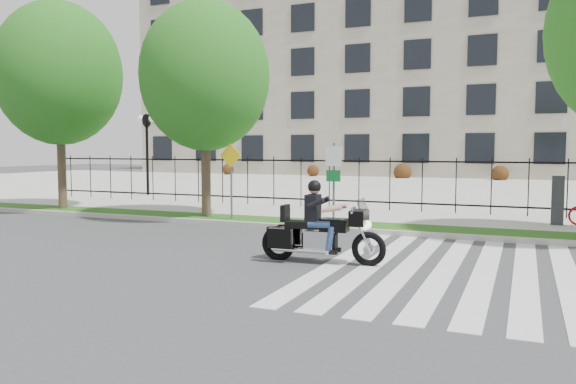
% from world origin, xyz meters
% --- Properties ---
extents(ground, '(120.00, 120.00, 0.00)m').
position_xyz_m(ground, '(0.00, 0.00, 0.00)').
color(ground, '#39393B').
rests_on(ground, ground).
extents(curb, '(60.00, 0.20, 0.15)m').
position_xyz_m(curb, '(0.00, 4.10, 0.07)').
color(curb, '#ABA8A1').
rests_on(curb, ground).
extents(grass_verge, '(60.00, 1.50, 0.15)m').
position_xyz_m(grass_verge, '(0.00, 4.95, 0.07)').
color(grass_verge, '#275816').
rests_on(grass_verge, ground).
extents(sidewalk, '(60.00, 3.50, 0.15)m').
position_xyz_m(sidewalk, '(0.00, 7.45, 0.07)').
color(sidewalk, '#AEACA2').
rests_on(sidewalk, ground).
extents(plaza, '(80.00, 34.00, 0.10)m').
position_xyz_m(plaza, '(0.00, 25.00, 0.05)').
color(plaza, '#AEACA2').
rests_on(plaza, ground).
extents(crosswalk_stripes, '(5.70, 8.00, 0.01)m').
position_xyz_m(crosswalk_stripes, '(4.83, 0.00, 0.01)').
color(crosswalk_stripes, silver).
rests_on(crosswalk_stripes, ground).
extents(iron_fence, '(30.00, 0.06, 2.00)m').
position_xyz_m(iron_fence, '(0.00, 9.20, 1.15)').
color(iron_fence, black).
rests_on(iron_fence, sidewalk).
extents(office_building, '(60.00, 21.90, 20.15)m').
position_xyz_m(office_building, '(0.00, 44.92, 9.97)').
color(office_building, gray).
rests_on(office_building, ground).
extents(lamp_post_left, '(1.06, 0.70, 4.25)m').
position_xyz_m(lamp_post_left, '(-12.00, 12.00, 3.21)').
color(lamp_post_left, black).
rests_on(lamp_post_left, ground).
extents(street_tree_0, '(4.77, 4.77, 7.95)m').
position_xyz_m(street_tree_0, '(-10.72, 4.95, 5.34)').
color(street_tree_0, '#3E2D21').
rests_on(street_tree_0, grass_verge).
extents(street_tree_1, '(4.42, 4.42, 7.33)m').
position_xyz_m(street_tree_1, '(-4.23, 4.95, 4.92)').
color(street_tree_1, '#3E2D21').
rests_on(street_tree_1, grass_verge).
extents(sign_pole_regulatory, '(0.50, 0.09, 2.50)m').
position_xyz_m(sign_pole_regulatory, '(0.51, 4.58, 1.74)').
color(sign_pole_regulatory, '#59595B').
rests_on(sign_pole_regulatory, grass_verge).
extents(sign_pole_warning, '(0.78, 0.09, 2.49)m').
position_xyz_m(sign_pole_warning, '(-3.05, 4.58, 1.74)').
color(sign_pole_warning, '#59595B').
rests_on(sign_pole_warning, grass_verge).
extents(motorcycle_rider, '(2.81, 0.84, 2.16)m').
position_xyz_m(motorcycle_rider, '(1.85, -0.31, 0.72)').
color(motorcycle_rider, black).
rests_on(motorcycle_rider, ground).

